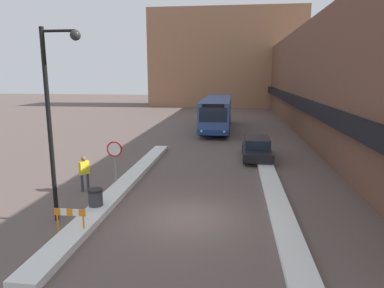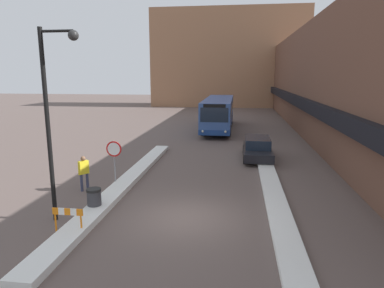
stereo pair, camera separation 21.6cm
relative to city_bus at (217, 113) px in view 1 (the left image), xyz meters
name	(u,v)px [view 1 (the left image)]	position (x,y,z in m)	size (l,w,h in m)	color
ground_plane	(188,218)	(0.05, -21.85, -1.69)	(160.00, 160.00, 0.00)	brown
building_row_right	(318,80)	(10.03, 2.15, 3.19)	(5.50, 60.00, 9.80)	brown
building_backdrop_far	(226,59)	(0.05, 27.19, 6.39)	(26.00, 8.00, 16.16)	#996B4C
snow_bank_left	(125,183)	(-3.55, -18.41, -1.56)	(0.90, 17.10, 0.26)	silver
snow_bank_right	(274,191)	(3.65, -18.59, -1.59)	(0.90, 18.47, 0.20)	silver
city_bus	(217,113)	(0.00, 0.00, 0.00)	(2.67, 12.40, 3.10)	#335193
parked_car_front	(257,148)	(3.25, -11.80, -1.00)	(1.83, 4.70, 1.39)	black
stop_sign	(115,154)	(-3.97, -18.56, -0.05)	(0.76, 0.08, 2.27)	gray
street_lamp	(55,107)	(-4.58, -22.68, 2.61)	(1.46, 0.36, 7.03)	black
pedestrian	(84,170)	(-5.20, -19.37, -0.68)	(0.44, 0.48, 1.68)	#333851
trash_bin	(96,200)	(-3.70, -21.70, -1.21)	(0.59, 0.59, 0.95)	#38383D
construction_barricade	(70,216)	(-3.75, -23.75, -1.02)	(1.10, 0.06, 0.94)	orange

